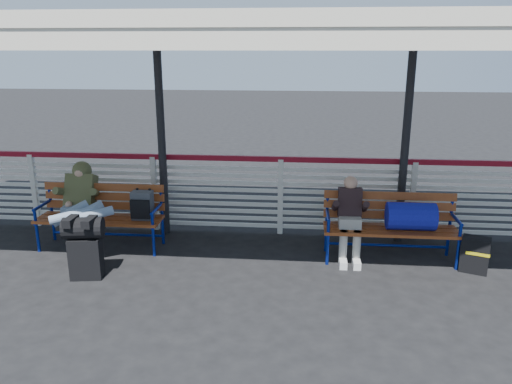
# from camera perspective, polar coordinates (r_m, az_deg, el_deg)

# --- Properties ---
(ground) EXTENTS (60.00, 60.00, 0.00)m
(ground) POSITION_cam_1_polar(r_m,az_deg,el_deg) (6.21, 1.89, -10.92)
(ground) COLOR black
(ground) RESTS_ON ground
(fence) EXTENTS (12.08, 0.08, 1.24)m
(fence) POSITION_cam_1_polar(r_m,az_deg,el_deg) (7.74, 2.81, -0.14)
(fence) COLOR silver
(fence) RESTS_ON ground
(canopy) EXTENTS (12.60, 3.60, 3.16)m
(canopy) POSITION_cam_1_polar(r_m,az_deg,el_deg) (6.40, 2.66, 18.05)
(canopy) COLOR silver
(canopy) RESTS_ON ground
(luggage_stack) EXTENTS (0.52, 0.34, 0.81)m
(luggage_stack) POSITION_cam_1_polar(r_m,az_deg,el_deg) (6.65, -18.98, -5.79)
(luggage_stack) COLOR black
(luggage_stack) RESTS_ON ground
(bench_left) EXTENTS (1.80, 0.56, 0.92)m
(bench_left) POSITION_cam_1_polar(r_m,az_deg,el_deg) (7.52, -16.20, -1.90)
(bench_left) COLOR #974E1D
(bench_left) RESTS_ON ground
(bench_right) EXTENTS (1.80, 0.56, 0.92)m
(bench_right) POSITION_cam_1_polar(r_m,az_deg,el_deg) (7.04, 16.31, -2.89)
(bench_right) COLOR #974E1D
(bench_right) RESTS_ON ground
(traveler_man) EXTENTS (0.94, 1.64, 0.77)m
(traveler_man) POSITION_cam_1_polar(r_m,az_deg,el_deg) (7.30, -19.48, -1.77)
(traveler_man) COLOR #7E93AA
(traveler_man) RESTS_ON ground
(companion_person) EXTENTS (0.32, 0.66, 1.15)m
(companion_person) POSITION_cam_1_polar(r_m,az_deg,el_deg) (6.94, 10.68, -2.89)
(companion_person) COLOR #AFAB9F
(companion_person) RESTS_ON ground
(suitcase_side) EXTENTS (0.39, 0.32, 0.48)m
(suitcase_side) POSITION_cam_1_polar(r_m,az_deg,el_deg) (7.12, 23.74, -6.58)
(suitcase_side) COLOR black
(suitcase_side) RESTS_ON ground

